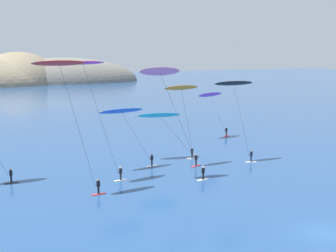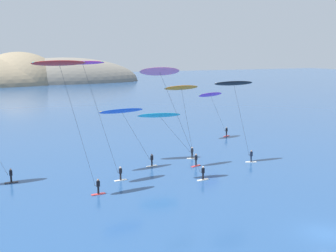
{
  "view_description": "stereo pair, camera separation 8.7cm",
  "coord_description": "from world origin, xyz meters",
  "px_view_note": "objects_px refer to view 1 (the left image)",
  "views": [
    {
      "loc": [
        -26.71,
        -23.52,
        14.85
      ],
      "look_at": [
        -2.39,
        24.55,
        5.55
      ],
      "focal_mm": 45.0,
      "sensor_mm": 36.0,
      "label": 1
    },
    {
      "loc": [
        -26.63,
        -23.56,
        14.85
      ],
      "look_at": [
        -2.39,
        24.55,
        5.55
      ],
      "focal_mm": 45.0,
      "sensor_mm": 36.0,
      "label": 2
    }
  ],
  "objects_px": {
    "kitesurfer_cyan": "(161,118)",
    "kitesurfer_purple": "(211,97)",
    "kitesurfer_magenta": "(87,75)",
    "kitesurfer_black": "(235,90)",
    "kitesurfer_pink": "(164,81)",
    "kitesurfer_red": "(63,76)",
    "kitesurfer_orange": "(183,96)",
    "kitesurfer_blue": "(124,115)"
  },
  "relations": [
    {
      "from": "kitesurfer_cyan",
      "to": "kitesurfer_purple",
      "type": "bearing_deg",
      "value": 33.96
    },
    {
      "from": "kitesurfer_magenta",
      "to": "kitesurfer_black",
      "type": "xyz_separation_m",
      "value": [
        20.15,
        0.66,
        -2.5
      ]
    },
    {
      "from": "kitesurfer_pink",
      "to": "kitesurfer_purple",
      "type": "height_order",
      "value": "kitesurfer_pink"
    },
    {
      "from": "kitesurfer_pink",
      "to": "kitesurfer_cyan",
      "type": "xyz_separation_m",
      "value": [
        4.42,
        9.81,
        -5.76
      ]
    },
    {
      "from": "kitesurfer_purple",
      "to": "kitesurfer_red",
      "type": "distance_m",
      "value": 36.43
    },
    {
      "from": "kitesurfer_purple",
      "to": "kitesurfer_cyan",
      "type": "bearing_deg",
      "value": -146.04
    },
    {
      "from": "kitesurfer_orange",
      "to": "kitesurfer_purple",
      "type": "distance_m",
      "value": 20.15
    },
    {
      "from": "kitesurfer_magenta",
      "to": "kitesurfer_blue",
      "type": "distance_m",
      "value": 8.98
    },
    {
      "from": "kitesurfer_magenta",
      "to": "kitesurfer_purple",
      "type": "relative_size",
      "value": 1.69
    },
    {
      "from": "kitesurfer_cyan",
      "to": "kitesurfer_black",
      "type": "relative_size",
      "value": 0.75
    },
    {
      "from": "kitesurfer_black",
      "to": "kitesurfer_pink",
      "type": "bearing_deg",
      "value": -163.8
    },
    {
      "from": "kitesurfer_black",
      "to": "kitesurfer_blue",
      "type": "bearing_deg",
      "value": 165.98
    },
    {
      "from": "kitesurfer_magenta",
      "to": "kitesurfer_cyan",
      "type": "xyz_separation_m",
      "value": [
        12.29,
        6.9,
        -6.48
      ]
    },
    {
      "from": "kitesurfer_orange",
      "to": "kitesurfer_black",
      "type": "height_order",
      "value": "kitesurfer_black"
    },
    {
      "from": "kitesurfer_red",
      "to": "kitesurfer_orange",
      "type": "bearing_deg",
      "value": 18.22
    },
    {
      "from": "kitesurfer_orange",
      "to": "kitesurfer_magenta",
      "type": "height_order",
      "value": "kitesurfer_magenta"
    },
    {
      "from": "kitesurfer_blue",
      "to": "kitesurfer_red",
      "type": "bearing_deg",
      "value": -140.11
    },
    {
      "from": "kitesurfer_orange",
      "to": "kitesurfer_blue",
      "type": "bearing_deg",
      "value": 162.44
    },
    {
      "from": "kitesurfer_blue",
      "to": "kitesurfer_black",
      "type": "bearing_deg",
      "value": -14.02
    },
    {
      "from": "kitesurfer_black",
      "to": "kitesurfer_red",
      "type": "distance_m",
      "value": 23.95
    },
    {
      "from": "kitesurfer_orange",
      "to": "kitesurfer_pink",
      "type": "distance_m",
      "value": 7.43
    },
    {
      "from": "kitesurfer_cyan",
      "to": "kitesurfer_red",
      "type": "xyz_separation_m",
      "value": [
        -15.59,
        -10.29,
        6.61
      ]
    },
    {
      "from": "kitesurfer_pink",
      "to": "kitesurfer_purple",
      "type": "bearing_deg",
      "value": 46.04
    },
    {
      "from": "kitesurfer_pink",
      "to": "kitesurfer_red",
      "type": "height_order",
      "value": "kitesurfer_red"
    },
    {
      "from": "kitesurfer_magenta",
      "to": "kitesurfer_purple",
      "type": "xyz_separation_m",
      "value": [
        26.68,
        16.59,
        -5.24
      ]
    },
    {
      "from": "kitesurfer_cyan",
      "to": "kitesurfer_blue",
      "type": "xyz_separation_m",
      "value": [
        -6.46,
        -2.66,
        1.12
      ]
    },
    {
      "from": "kitesurfer_orange",
      "to": "kitesurfer_pink",
      "type": "relative_size",
      "value": 0.82
    },
    {
      "from": "kitesurfer_orange",
      "to": "kitesurfer_cyan",
      "type": "height_order",
      "value": "kitesurfer_orange"
    },
    {
      "from": "kitesurfer_red",
      "to": "kitesurfer_pink",
      "type": "bearing_deg",
      "value": 2.48
    },
    {
      "from": "kitesurfer_black",
      "to": "kitesurfer_purple",
      "type": "height_order",
      "value": "kitesurfer_black"
    },
    {
      "from": "kitesurfer_black",
      "to": "kitesurfer_red",
      "type": "height_order",
      "value": "kitesurfer_red"
    },
    {
      "from": "kitesurfer_magenta",
      "to": "kitesurfer_red",
      "type": "relative_size",
      "value": 0.99
    },
    {
      "from": "kitesurfer_cyan",
      "to": "kitesurfer_blue",
      "type": "bearing_deg",
      "value": -157.61
    },
    {
      "from": "kitesurfer_blue",
      "to": "kitesurfer_red",
      "type": "xyz_separation_m",
      "value": [
        -9.13,
        -7.63,
        5.49
      ]
    },
    {
      "from": "kitesurfer_magenta",
      "to": "kitesurfer_black",
      "type": "relative_size",
      "value": 1.24
    },
    {
      "from": "kitesurfer_orange",
      "to": "kitesurfer_pink",
      "type": "height_order",
      "value": "kitesurfer_pink"
    },
    {
      "from": "kitesurfer_pink",
      "to": "kitesurfer_blue",
      "type": "bearing_deg",
      "value": 105.99
    },
    {
      "from": "kitesurfer_blue",
      "to": "kitesurfer_pink",
      "type": "bearing_deg",
      "value": -74.01
    },
    {
      "from": "kitesurfer_magenta",
      "to": "kitesurfer_blue",
      "type": "xyz_separation_m",
      "value": [
        5.82,
        4.24,
        -5.36
      ]
    },
    {
      "from": "kitesurfer_pink",
      "to": "kitesurfer_red",
      "type": "relative_size",
      "value": 0.94
    },
    {
      "from": "kitesurfer_orange",
      "to": "kitesurfer_cyan",
      "type": "relative_size",
      "value": 1.28
    },
    {
      "from": "kitesurfer_magenta",
      "to": "kitesurfer_cyan",
      "type": "height_order",
      "value": "kitesurfer_magenta"
    }
  ]
}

